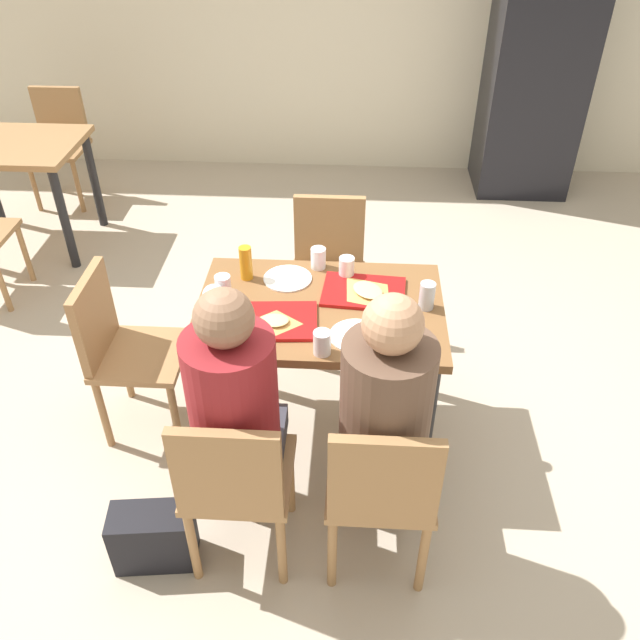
{
  "coord_description": "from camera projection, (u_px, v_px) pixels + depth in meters",
  "views": [
    {
      "loc": [
        0.14,
        -2.27,
        2.39
      ],
      "look_at": [
        0.0,
        0.0,
        0.67
      ],
      "focal_mm": 36.81,
      "sensor_mm": 36.0,
      "label": 1
    }
  ],
  "objects": [
    {
      "name": "paper_plate_near_edge",
      "position": [
        356.0,
        336.0,
        2.64
      ],
      "size": [
        0.22,
        0.22,
        0.01
      ],
      "primitive_type": "cylinder",
      "color": "white",
      "rests_on": "main_table"
    },
    {
      "name": "drink_fridge",
      "position": [
        537.0,
        67.0,
        4.88
      ],
      "size": [
        0.7,
        0.6,
        1.9
      ],
      "primitive_type": "cube",
      "color": "black",
      "rests_on": "ground_plane"
    },
    {
      "name": "background_table",
      "position": [
        14.0,
        161.0,
        4.33
      ],
      "size": [
        0.9,
        0.7,
        0.75
      ],
      "color": "#9E7247",
      "rests_on": "ground_plane"
    },
    {
      "name": "ground_plane",
      "position": [
        320.0,
        429.0,
        3.27
      ],
      "size": [
        10.0,
        10.0,
        0.02
      ],
      "primitive_type": "cube",
      "color": "#B7A893"
    },
    {
      "name": "tray_red_far",
      "position": [
        364.0,
        292.0,
        2.88
      ],
      "size": [
        0.38,
        0.29,
        0.02
      ],
      "primitive_type": "cube",
      "rotation": [
        0.0,
        0.0,
        -0.08
      ],
      "color": "#B21414",
      "rests_on": "main_table"
    },
    {
      "name": "handbag",
      "position": [
        154.0,
        537.0,
        2.6
      ],
      "size": [
        0.34,
        0.2,
        0.28
      ],
      "primitive_type": "cube",
      "rotation": [
        0.0,
        0.0,
        0.12
      ],
      "color": "black",
      "rests_on": "ground_plane"
    },
    {
      "name": "plastic_cup_d",
      "position": [
        347.0,
        267.0,
        2.96
      ],
      "size": [
        0.07,
        0.07,
        0.1
      ],
      "primitive_type": "cylinder",
      "color": "white",
      "rests_on": "main_table"
    },
    {
      "name": "soda_can",
      "position": [
        427.0,
        296.0,
        2.77
      ],
      "size": [
        0.07,
        0.07,
        0.12
      ],
      "primitive_type": "cylinder",
      "color": "#B7BCC6",
      "rests_on": "main_table"
    },
    {
      "name": "person_in_red",
      "position": [
        236.0,
        405.0,
        2.34
      ],
      "size": [
        0.32,
        0.42,
        1.25
      ],
      "color": "#383842",
      "rests_on": "ground_plane"
    },
    {
      "name": "pizza_slice_b",
      "position": [
        368.0,
        291.0,
        2.86
      ],
      "size": [
        0.26,
        0.27,
        0.02
      ],
      "color": "tan",
      "rests_on": "tray_red_far"
    },
    {
      "name": "pizza_slice_a",
      "position": [
        274.0,
        322.0,
        2.68
      ],
      "size": [
        0.17,
        0.13,
        0.02
      ],
      "color": "tan",
      "rests_on": "tray_red_near"
    },
    {
      "name": "condiment_bottle",
      "position": [
        246.0,
        263.0,
        2.94
      ],
      "size": [
        0.06,
        0.06,
        0.16
      ],
      "primitive_type": "cylinder",
      "color": "orange",
      "rests_on": "main_table"
    },
    {
      "name": "chair_near_left",
      "position": [
        235.0,
        480.0,
        2.38
      ],
      "size": [
        0.4,
        0.4,
        0.84
      ],
      "color": "#9E7247",
      "rests_on": "ground_plane"
    },
    {
      "name": "tray_red_near",
      "position": [
        273.0,
        321.0,
        2.71
      ],
      "size": [
        0.38,
        0.28,
        0.02
      ],
      "primitive_type": "cube",
      "rotation": [
        0.0,
        0.0,
        0.07
      ],
      "color": "#B21414",
      "rests_on": "main_table"
    },
    {
      "name": "background_chair_far",
      "position": [
        60.0,
        137.0,
        4.99
      ],
      "size": [
        0.4,
        0.4,
        0.84
      ],
      "color": "#9E7247",
      "rests_on": "ground_plane"
    },
    {
      "name": "plastic_cup_b",
      "position": [
        322.0,
        343.0,
        2.53
      ],
      "size": [
        0.07,
        0.07,
        0.1
      ],
      "primitive_type": "cylinder",
      "color": "white",
      "rests_on": "main_table"
    },
    {
      "name": "plastic_cup_a",
      "position": [
        318.0,
        258.0,
        3.03
      ],
      "size": [
        0.07,
        0.07,
        0.1
      ],
      "primitive_type": "cylinder",
      "color": "white",
      "rests_on": "main_table"
    },
    {
      "name": "plastic_cup_c",
      "position": [
        223.0,
        286.0,
        2.84
      ],
      "size": [
        0.07,
        0.07,
        0.1
      ],
      "primitive_type": "cylinder",
      "color": "white",
      "rests_on": "main_table"
    },
    {
      "name": "person_in_brown_jacket",
      "position": [
        385.0,
        411.0,
        2.32
      ],
      "size": [
        0.32,
        0.42,
        1.25
      ],
      "color": "#383842",
      "rests_on": "ground_plane"
    },
    {
      "name": "main_table",
      "position": [
        320.0,
        327.0,
        2.88
      ],
      "size": [
        1.06,
        0.73,
        0.75
      ],
      "color": "brown",
      "rests_on": "ground_plane"
    },
    {
      "name": "chair_far_side",
      "position": [
        328.0,
        263.0,
        3.56
      ],
      "size": [
        0.4,
        0.4,
        0.84
      ],
      "color": "#9E7247",
      "rests_on": "ground_plane"
    },
    {
      "name": "foil_bundle",
      "position": [
        214.0,
        295.0,
        2.79
      ],
      "size": [
        0.1,
        0.1,
        0.1
      ],
      "primitive_type": "sphere",
      "color": "silver",
      "rests_on": "main_table"
    },
    {
      "name": "paper_plate_center",
      "position": [
        288.0,
        278.0,
        2.97
      ],
      "size": [
        0.22,
        0.22,
        0.01
      ],
      "primitive_type": "cylinder",
      "color": "white",
      "rests_on": "main_table"
    },
    {
      "name": "chair_near_right",
      "position": [
        381.0,
        487.0,
        2.36
      ],
      "size": [
        0.4,
        0.4,
        0.84
      ],
      "color": "#9E7247",
      "rests_on": "ground_plane"
    },
    {
      "name": "chair_left_end",
      "position": [
        121.0,
        344.0,
        3.01
      ],
      "size": [
        0.4,
        0.4,
        0.84
      ],
      "color": "#9E7247",
      "rests_on": "ground_plane"
    }
  ]
}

